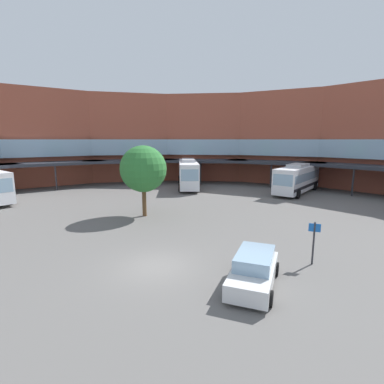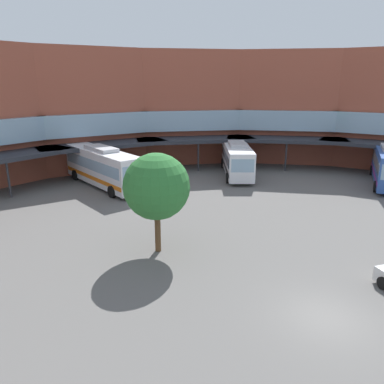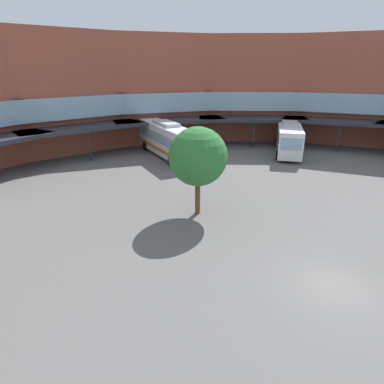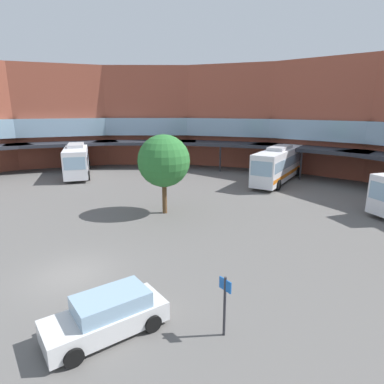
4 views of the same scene
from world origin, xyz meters
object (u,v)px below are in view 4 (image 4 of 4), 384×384
object	(u,v)px
bus_2	(77,159)
parked_car	(107,315)
bus_0	(279,164)
plaza_tree	(164,161)
stop_sign_post	(225,300)

from	to	relation	value
bus_2	parked_car	distance (m)	31.34
bus_0	parked_car	bearing A→B (deg)	4.21
bus_2	plaza_tree	bearing A→B (deg)	21.96
parked_car	bus_0	bearing A→B (deg)	-152.43
bus_2	stop_sign_post	bearing A→B (deg)	11.03
parked_car	plaza_tree	world-z (taller)	plaza_tree
bus_0	bus_2	xyz separation A→B (m)	(-22.62, -8.47, -0.08)
bus_0	bus_2	bearing A→B (deg)	-68.32
bus_0	plaza_tree	world-z (taller)	plaza_tree
bus_2	plaza_tree	world-z (taller)	plaza_tree
bus_0	plaza_tree	distance (m)	16.47
plaza_tree	bus_0	bearing A→B (deg)	73.31
bus_2	parked_car	xyz separation A→B (m)	(24.13, -19.97, -1.20)
bus_0	bus_2	world-z (taller)	bus_0
bus_0	plaza_tree	xyz separation A→B (m)	(-4.69, -15.64, 2.14)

